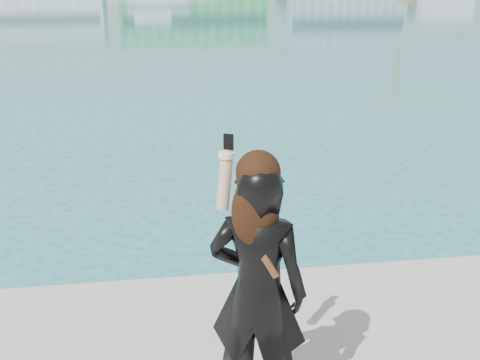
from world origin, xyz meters
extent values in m
imported|color=black|center=(-0.45, -0.69, 1.58)|extent=(0.67, 0.57, 1.57)
sphere|color=black|center=(-0.46, -0.71, 2.32)|extent=(0.24, 0.24, 0.24)
ellipsoid|color=black|center=(-0.48, -0.75, 2.12)|extent=(0.26, 0.14, 0.42)
cylinder|color=tan|center=(-0.61, -0.51, 2.21)|extent=(0.14, 0.20, 0.34)
cylinder|color=white|center=(-0.60, -0.47, 2.35)|extent=(0.09, 0.09, 0.03)
cube|color=black|center=(-0.58, -0.43, 2.40)|extent=(0.06, 0.03, 0.12)
cube|color=#4C2D14|center=(-0.46, -0.78, 1.90)|extent=(0.21, 0.10, 0.32)
camera|label=1|loc=(-0.99, -3.65, 3.35)|focal=45.00mm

